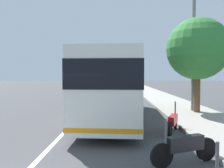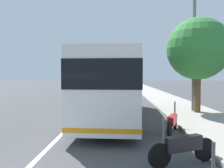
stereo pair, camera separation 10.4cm
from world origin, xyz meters
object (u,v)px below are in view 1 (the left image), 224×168
object	(u,v)px
coach_bus	(114,83)
car_far_distant	(120,84)
utility_pole	(193,50)
motorcycle_nearest_curb	(173,122)
roadside_tree_mid_block	(198,49)
car_side_street	(95,85)
motorcycle_angled	(185,147)

from	to	relation	value
coach_bus	car_far_distant	world-z (taller)	coach_bus
coach_bus	car_far_distant	size ratio (longest dim) A/B	2.81
coach_bus	utility_pole	world-z (taller)	utility_pole
motorcycle_nearest_curb	roadside_tree_mid_block	distance (m)	6.41
coach_bus	roadside_tree_mid_block	size ratio (longest dim) A/B	1.92
car_far_distant	roadside_tree_mid_block	xyz separation A→B (m)	(-32.50, -4.48, 3.33)
coach_bus	car_side_street	world-z (taller)	coach_bus
motorcycle_angled	utility_pole	size ratio (longest dim) A/B	0.25
car_side_street	utility_pole	world-z (taller)	utility_pole
roadside_tree_mid_block	coach_bus	bearing A→B (deg)	103.39
motorcycle_nearest_curb	car_side_street	distance (m)	31.81
roadside_tree_mid_block	utility_pole	distance (m)	0.62
coach_bus	motorcycle_nearest_curb	size ratio (longest dim) A/B	5.82
motorcycle_angled	car_side_street	xyz separation A→B (m)	(34.56, 5.95, 0.22)
car_side_street	car_far_distant	size ratio (longest dim) A/B	1.07
car_side_street	roadside_tree_mid_block	world-z (taller)	roadside_tree_mid_block
motorcycle_angled	utility_pole	xyz separation A→B (m)	(8.68, -3.05, 3.54)
motorcycle_angled	car_far_distant	xyz separation A→B (m)	(40.57, 1.38, 0.22)
motorcycle_angled	car_side_street	world-z (taller)	car_side_street
coach_bus	car_side_street	size ratio (longest dim) A/B	2.62
motorcycle_nearest_curb	motorcycle_angled	bearing A→B (deg)	-166.50
car_far_distant	coach_bus	bearing A→B (deg)	174.47
car_far_distant	utility_pole	world-z (taller)	utility_pole
motorcycle_angled	car_far_distant	size ratio (longest dim) A/B	0.49
motorcycle_angled	car_side_street	distance (m)	35.06
car_side_street	car_far_distant	bearing A→B (deg)	140.76
motorcycle_nearest_curb	car_side_street	bearing A→B (deg)	33.67
car_side_street	roadside_tree_mid_block	bearing A→B (deg)	16.82
car_far_distant	utility_pole	size ratio (longest dim) A/B	0.50
car_far_distant	roadside_tree_mid_block	size ratio (longest dim) A/B	0.68
coach_bus	motorcycle_nearest_curb	world-z (taller)	coach_bus
utility_pole	car_far_distant	bearing A→B (deg)	7.91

